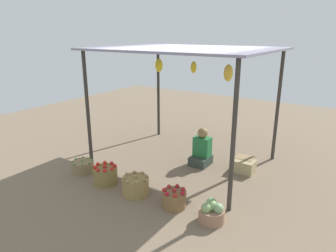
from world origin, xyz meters
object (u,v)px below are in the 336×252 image
object	(u,v)px
vendor_person	(202,151)
basket_red_tomatoes	(105,175)
basket_green_chilies	(83,166)
basket_cabbages	(212,212)
wooden_crate_near_vendor	(244,166)
basket_red_apples	(174,199)
wooden_crate_stacked_rear	(245,163)
basket_potatoes	(136,186)

from	to	relation	value
vendor_person	basket_red_tomatoes	size ratio (longest dim) A/B	1.80
basket_green_chilies	basket_cabbages	distance (m)	2.83
basket_green_chilies	wooden_crate_near_vendor	distance (m)	3.15
basket_red_tomatoes	basket_red_apples	bearing A→B (deg)	0.50
vendor_person	basket_cabbages	bearing A→B (deg)	-58.24
wooden_crate_stacked_rear	basket_red_apples	bearing A→B (deg)	-102.48
basket_red_tomatoes	wooden_crate_near_vendor	xyz separation A→B (m)	(1.92, 1.82, -0.04)
basket_potatoes	basket_cabbages	bearing A→B (deg)	-0.18
basket_cabbages	wooden_crate_near_vendor	xyz separation A→B (m)	(-0.20, 1.84, -0.03)
basket_red_tomatoes	basket_cabbages	distance (m)	2.12
basket_green_chilies	wooden_crate_near_vendor	world-z (taller)	basket_green_chilies
basket_green_chilies	wooden_crate_stacked_rear	size ratio (longest dim) A/B	1.19
basket_cabbages	wooden_crate_near_vendor	size ratio (longest dim) A/B	0.93
basket_red_tomatoes	basket_red_apples	distance (m)	1.46
vendor_person	wooden_crate_near_vendor	distance (m)	0.89
vendor_person	basket_green_chilies	distance (m)	2.39
vendor_person	wooden_crate_near_vendor	bearing A→B (deg)	8.42
basket_potatoes	wooden_crate_near_vendor	distance (m)	2.20
vendor_person	basket_red_apples	distance (m)	1.73
basket_potatoes	wooden_crate_near_vendor	size ratio (longest dim) A/B	1.11
vendor_person	basket_green_chilies	bearing A→B (deg)	-137.69
wooden_crate_near_vendor	wooden_crate_stacked_rear	bearing A→B (deg)	104.69
basket_potatoes	basket_red_apples	size ratio (longest dim) A/B	1.16
vendor_person	basket_red_apples	xyz separation A→B (m)	(0.40, -1.68, -0.16)
wooden_crate_near_vendor	vendor_person	bearing A→B (deg)	-171.58
basket_green_chilies	basket_red_apples	bearing A→B (deg)	-2.01
basket_potatoes	basket_cabbages	size ratio (longest dim) A/B	1.19
basket_red_apples	wooden_crate_near_vendor	world-z (taller)	basket_red_apples
basket_green_chilies	wooden_crate_stacked_rear	distance (m)	3.19
basket_green_chilies	basket_cabbages	xyz separation A→B (m)	(2.82, -0.11, 0.04)
basket_red_tomatoes	basket_cabbages	xyz separation A→B (m)	(2.12, -0.02, -0.01)
basket_red_tomatoes	basket_red_apples	xyz separation A→B (m)	(1.46, 0.01, -0.02)
basket_potatoes	basket_green_chilies	bearing A→B (deg)	175.79
basket_green_chilies	vendor_person	bearing A→B (deg)	42.31
basket_green_chilies	basket_red_tomatoes	distance (m)	0.71
basket_cabbages	vendor_person	bearing A→B (deg)	121.76
wooden_crate_stacked_rear	vendor_person	bearing A→B (deg)	-162.59
basket_green_chilies	basket_red_tomatoes	world-z (taller)	basket_red_tomatoes
basket_red_tomatoes	wooden_crate_near_vendor	size ratio (longest dim) A/B	1.06
basket_green_chilies	wooden_crate_near_vendor	xyz separation A→B (m)	(2.63, 1.73, 0.01)
basket_red_apples	basket_green_chilies	bearing A→B (deg)	177.99
basket_red_apples	wooden_crate_near_vendor	size ratio (longest dim) A/B	0.95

